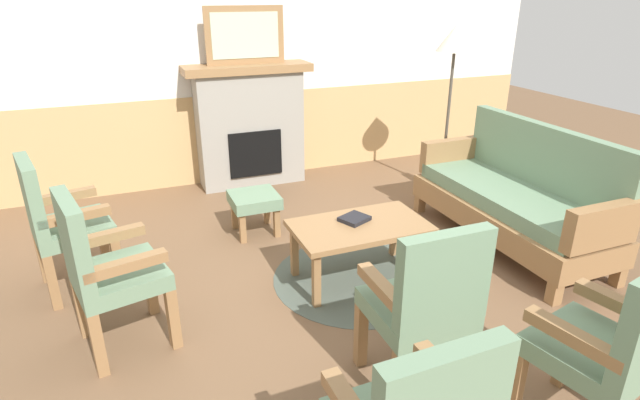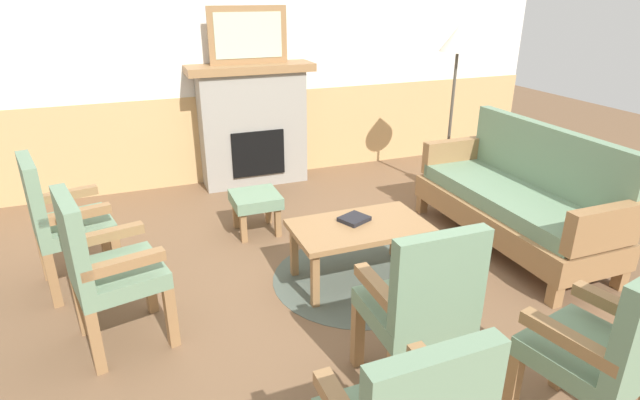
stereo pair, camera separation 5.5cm
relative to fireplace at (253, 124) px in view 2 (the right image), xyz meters
The scene contains 14 objects.
ground_plane 2.44m from the fireplace, 90.00° to the right, with size 14.00×14.00×0.00m, color brown.
wall_back 0.70m from the fireplace, 90.00° to the left, with size 7.20×0.14×2.70m.
fireplace is the anchor object (origin of this frame).
framed_picture 0.91m from the fireplace, 90.00° to the left, with size 0.80×0.04×0.56m.
couch 2.77m from the fireplace, 53.70° to the right, with size 0.70×1.80×0.98m.
coffee_table 2.30m from the fireplace, 85.14° to the right, with size 0.96×0.56×0.44m.
round_rug 2.37m from the fireplace, 85.14° to the right, with size 1.26×1.26×0.01m, color #4C564C.
book_on_table 2.22m from the fireplace, 85.23° to the right, with size 0.19×0.17×0.03m, color black.
footstool 1.33m from the fireplace, 103.83° to the right, with size 0.40×0.40×0.36m.
armchair_near_fireplace 2.40m from the fireplace, 137.25° to the right, with size 0.57×0.57×0.98m.
armchair_by_window_left 2.85m from the fireplace, 121.42° to the right, with size 0.57×0.57×0.98m.
armchair_front_left 3.40m from the fireplace, 89.97° to the right, with size 0.48×0.48×0.98m.
armchair_corner_left 4.03m from the fireplace, 81.70° to the right, with size 0.57×0.57×0.98m.
floor_lamp_by_couch 2.21m from the fireplace, 28.11° to the right, with size 0.36×0.36×1.68m.
Camera 2 is at (-1.24, -2.86, 1.98)m, focal length 28.48 mm.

